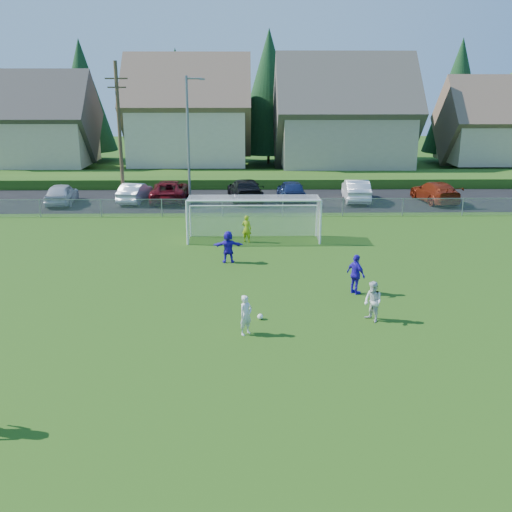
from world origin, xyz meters
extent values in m
plane|color=#193D0C|center=(0.00, 0.00, 0.00)|extent=(160.00, 160.00, 0.00)
plane|color=black|center=(0.00, 27.50, 0.01)|extent=(60.00, 60.00, 0.00)
cube|color=#1E420F|center=(0.00, 35.00, 0.40)|extent=(70.00, 6.00, 0.80)
sphere|color=white|center=(0.10, 4.25, 0.11)|extent=(0.22, 0.22, 0.22)
imported|color=silver|center=(-0.45, 2.89, 0.73)|extent=(0.63, 0.62, 1.46)
imported|color=silver|center=(4.31, 4.02, 0.78)|extent=(0.88, 0.94, 1.55)
imported|color=#2C14BD|center=(4.20, 7.03, 0.86)|extent=(0.91, 1.07, 1.72)
imported|color=#2C14BD|center=(-1.32, 11.64, 0.80)|extent=(1.51, 0.54, 1.61)
imported|color=#A8C316|center=(-0.40, 15.50, 0.76)|extent=(0.65, 0.55, 1.52)
imported|color=#B6B8BF|center=(-13.86, 26.33, 0.76)|extent=(2.12, 4.60, 1.53)
imported|color=silver|center=(-8.63, 26.93, 0.72)|extent=(2.06, 4.52, 1.44)
imported|color=#51090F|center=(-6.11, 27.24, 0.78)|extent=(2.82, 5.73, 1.56)
imported|color=black|center=(-0.49, 27.38, 0.81)|extent=(2.98, 5.83, 1.62)
imported|color=#15214B|center=(2.96, 27.32, 0.78)|extent=(2.10, 4.68, 1.56)
imported|color=silver|center=(7.76, 27.04, 0.81)|extent=(2.02, 5.03, 1.62)
imported|color=maroon|center=(13.54, 26.58, 0.76)|extent=(2.81, 5.47, 1.52)
cylinder|color=white|center=(-3.65, 15.00, 1.22)|extent=(0.12, 0.12, 2.44)
cylinder|color=white|center=(3.65, 15.00, 1.22)|extent=(0.12, 0.12, 2.44)
cylinder|color=white|center=(0.00, 15.00, 2.44)|extent=(7.30, 0.12, 0.12)
cylinder|color=white|center=(-3.65, 16.80, 0.90)|extent=(0.08, 0.08, 1.80)
cylinder|color=white|center=(3.65, 16.80, 0.90)|extent=(0.08, 0.08, 1.80)
cylinder|color=white|center=(0.00, 16.80, 1.80)|extent=(7.30, 0.08, 0.08)
cube|color=silver|center=(0.00, 16.80, 0.90)|extent=(7.30, 0.02, 1.80)
cube|color=silver|center=(-3.65, 15.90, 1.22)|extent=(0.02, 1.80, 2.44)
cube|color=silver|center=(3.65, 15.90, 1.22)|extent=(0.02, 1.80, 2.44)
cube|color=silver|center=(0.00, 15.90, 2.44)|extent=(7.30, 1.80, 0.02)
cube|color=gray|center=(0.00, 22.00, 1.18)|extent=(52.00, 0.03, 0.03)
cube|color=gray|center=(0.00, 22.00, 0.60)|extent=(52.00, 0.02, 1.14)
cylinder|color=gray|center=(0.00, 22.00, 0.60)|extent=(0.06, 0.06, 1.20)
cylinder|color=slate|center=(-4.50, 26.00, 4.50)|extent=(0.18, 0.18, 9.00)
cylinder|color=slate|center=(-4.00, 26.00, 8.80)|extent=(1.20, 0.12, 0.12)
cube|color=slate|center=(-3.40, 26.00, 8.75)|extent=(0.36, 0.18, 0.12)
cylinder|color=#473321|center=(-9.50, 27.00, 5.00)|extent=(0.26, 0.26, 10.00)
cube|color=#473321|center=(-9.50, 27.00, 8.80)|extent=(1.60, 0.10, 0.10)
cube|color=#473321|center=(-9.50, 27.00, 8.20)|extent=(1.30, 0.10, 0.10)
cube|color=tan|center=(-20.00, 42.00, 3.05)|extent=(9.00, 8.00, 4.50)
pyramid|color=#423D38|center=(-20.00, 42.00, 9.71)|extent=(9.90, 8.80, 4.41)
cube|color=#C6B58E|center=(-6.00, 43.00, 3.55)|extent=(11.00, 9.00, 5.50)
pyramid|color=brown|center=(-6.00, 43.00, 11.26)|extent=(12.10, 9.90, 4.96)
cube|color=tan|center=(9.00, 42.00, 3.30)|extent=(12.00, 10.00, 5.00)
pyramid|color=#4C473F|center=(9.00, 42.00, 11.32)|extent=(13.20, 11.00, 5.52)
cube|color=tan|center=(24.00, 43.00, 2.80)|extent=(9.00, 8.00, 4.00)
pyramid|color=brown|center=(24.00, 43.00, 9.21)|extent=(9.90, 8.80, 4.41)
cylinder|color=#382616|center=(-18.00, 50.00, 0.60)|extent=(0.30, 0.30, 1.20)
cone|color=#143819|center=(-18.00, 50.00, 7.05)|extent=(6.76, 6.76, 11.70)
cylinder|color=#382616|center=(-8.00, 51.00, 0.60)|extent=(0.30, 0.30, 1.20)
cone|color=#143819|center=(-8.00, 51.00, 6.60)|extent=(6.24, 6.24, 10.80)
cylinder|color=#382616|center=(2.00, 48.00, 0.60)|extent=(0.30, 0.30, 1.20)
cone|color=#143819|center=(2.00, 48.00, 7.50)|extent=(7.28, 7.28, 12.60)
cylinder|color=#382616|center=(12.00, 50.00, 1.98)|extent=(0.36, 0.36, 3.96)
sphere|color=#2B5B19|center=(12.00, 50.00, 6.82)|extent=(8.36, 8.36, 8.36)
cylinder|color=#382616|center=(22.00, 48.00, 0.60)|extent=(0.30, 0.30, 1.20)
cone|color=#143819|center=(22.00, 48.00, 7.05)|extent=(6.76, 6.76, 11.70)
camera|label=1|loc=(-0.41, -16.86, 8.78)|focal=42.00mm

